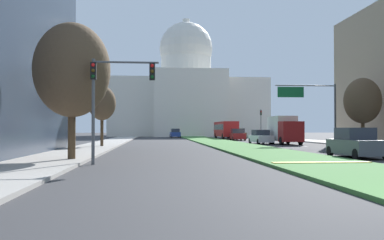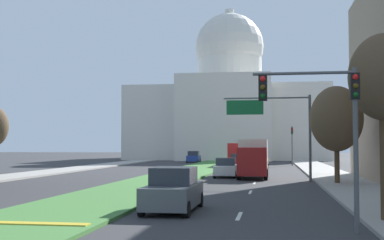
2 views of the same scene
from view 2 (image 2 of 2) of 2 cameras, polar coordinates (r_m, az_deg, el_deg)
name	(u,v)px [view 2 (image 2 of 2)]	position (r m, az deg, el deg)	size (l,w,h in m)	color
ground_plane	(193,171)	(55.06, 0.07, -5.60)	(260.00, 260.00, 0.00)	#333335
grass_median	(185,173)	(50.25, -0.77, -5.80)	(5.29, 87.77, 0.14)	#427A38
median_curb_nose	(20,223)	(18.53, -18.32, -10.65)	(4.76, 0.50, 0.04)	gold
lane_dashes_right	(260,171)	(55.36, 7.45, -5.56)	(0.16, 67.79, 0.01)	silver
sidewalk_left	(30,174)	(49.68, -17.25, -5.70)	(4.00, 87.77, 0.15)	#9E9991
sidewalk_right	(335,177)	(44.98, 15.33, -6.05)	(4.00, 87.77, 0.15)	#9E9991
capitol_building	(229,109)	(102.86, 4.11, 1.16)	(37.25, 28.52, 29.82)	silver
traffic_light_near_right	(328,112)	(17.04, 14.63, 0.85)	(3.34, 0.35, 5.20)	#515456
traffic_light_far_right	(292,141)	(70.01, 10.89, -2.23)	(0.28, 0.35, 5.20)	#515456
overhead_guide_sign	(276,119)	(39.74, 9.19, 0.09)	(6.54, 0.20, 6.50)	#515456
street_tree_right_near	(384,79)	(19.63, 20.25, 4.19)	(2.47, 2.47, 6.70)	#4C3823
street_tree_right_mid	(336,119)	(37.26, 15.51, 0.11)	(3.62, 3.62, 6.82)	#4C3823
sedan_lead_stopped	(173,191)	(21.87, -2.07, -7.74)	(2.00, 4.48, 1.82)	#4C5156
sedan_midblock	(226,168)	(44.89, 3.72, -5.26)	(1.97, 4.62, 1.64)	silver
sedan_distant	(239,162)	(59.72, 5.17, -4.57)	(2.13, 4.63, 1.77)	maroon
sedan_far_horizon	(261,159)	(69.35, 7.57, -4.29)	(2.09, 4.28, 1.81)	brown
sedan_very_far	(194,157)	(81.59, 0.18, -4.08)	(2.05, 4.60, 1.78)	navy
box_truck_delivery	(253,158)	(43.45, 6.71, -4.14)	(2.40, 6.40, 3.20)	maroon
city_bus	(241,152)	(68.22, 5.33, -3.55)	(2.62, 11.00, 2.95)	#B21E1E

